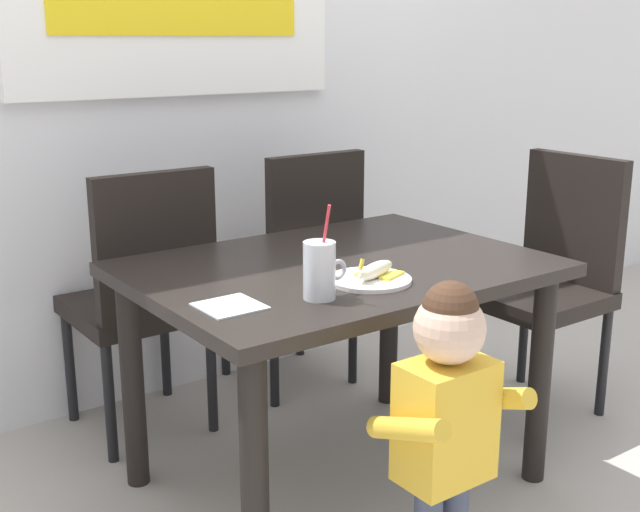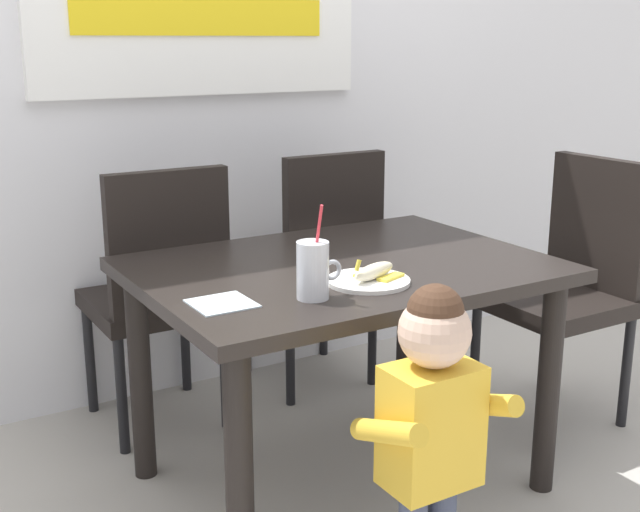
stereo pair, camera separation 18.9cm
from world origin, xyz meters
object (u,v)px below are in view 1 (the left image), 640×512
at_px(dining_chair_left, 144,289).
at_px(snack_plate, 370,280).
at_px(dining_chair_right, 299,257).
at_px(milk_cup, 320,273).
at_px(paper_napkin, 230,306).
at_px(toddler_standing, 446,408).
at_px(dining_chair_far, 550,269).
at_px(dining_table, 338,297).
at_px(peeled_banana, 376,270).

relative_size(dining_chair_left, snack_plate, 4.17).
bearing_deg(dining_chair_right, milk_cup, 58.39).
bearing_deg(paper_napkin, snack_plate, -5.05).
distance_m(toddler_standing, snack_plate, 0.46).
bearing_deg(dining_chair_left, dining_chair_right, -176.43).
distance_m(dining_chair_left, milk_cup, 0.93).
relative_size(dining_chair_right, dining_chair_far, 1.00).
height_order(dining_chair_left, snack_plate, dining_chair_left).
height_order(toddler_standing, paper_napkin, toddler_standing).
bearing_deg(milk_cup, dining_table, 45.29).
bearing_deg(dining_table, paper_napkin, -159.79).
bearing_deg(peeled_banana, milk_cup, -170.98).
distance_m(dining_chair_right, toddler_standing, 1.38).
relative_size(dining_chair_far, paper_napkin, 6.40).
xyz_separation_m(dining_table, toddler_standing, (-0.14, -0.61, -0.09)).
bearing_deg(toddler_standing, paper_napkin, 127.05).
bearing_deg(dining_table, dining_chair_right, 64.38).
bearing_deg(dining_chair_far, dining_table, -90.64).
bearing_deg(snack_plate, dining_table, 76.93).
distance_m(dining_chair_far, snack_plate, 1.07).
bearing_deg(snack_plate, dining_chair_far, 10.90).
distance_m(snack_plate, peeled_banana, 0.03).
bearing_deg(dining_chair_far, paper_napkin, -83.65).
bearing_deg(peeled_banana, toddler_standing, -104.97).
height_order(toddler_standing, milk_cup, milk_cup).
bearing_deg(dining_chair_left, dining_chair_far, 153.70).
distance_m(dining_chair_right, dining_chair_far, 0.96).
height_order(dining_chair_right, dining_chair_far, same).
bearing_deg(snack_plate, dining_chair_left, 108.99).
relative_size(milk_cup, paper_napkin, 1.67).
relative_size(dining_chair_right, paper_napkin, 6.40).
height_order(snack_plate, peeled_banana, peeled_banana).
relative_size(dining_chair_far, snack_plate, 4.17).
xyz_separation_m(dining_table, dining_chair_far, (0.98, -0.01, -0.07)).
distance_m(dining_chair_far, peeled_banana, 1.06).
height_order(dining_chair_left, peeled_banana, dining_chair_left).
height_order(dining_table, paper_napkin, paper_napkin).
bearing_deg(dining_table, snack_plate, -103.07).
relative_size(toddler_standing, snack_plate, 3.64).
xyz_separation_m(dining_chair_right, peeled_banana, (-0.36, -0.90, 0.21)).
bearing_deg(dining_chair_far, dining_chair_right, -136.81).
bearing_deg(paper_napkin, dining_chair_far, 6.35).
height_order(dining_chair_left, dining_chair_right, same).
distance_m(dining_chair_left, paper_napkin, 0.85).
bearing_deg(peeled_banana, paper_napkin, 174.44).
relative_size(dining_chair_left, toddler_standing, 1.15).
distance_m(milk_cup, peeled_banana, 0.22).
relative_size(dining_table, toddler_standing, 1.43).
relative_size(toddler_standing, paper_napkin, 5.59).
xyz_separation_m(dining_chair_right, milk_cup, (-0.58, -0.94, 0.25)).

